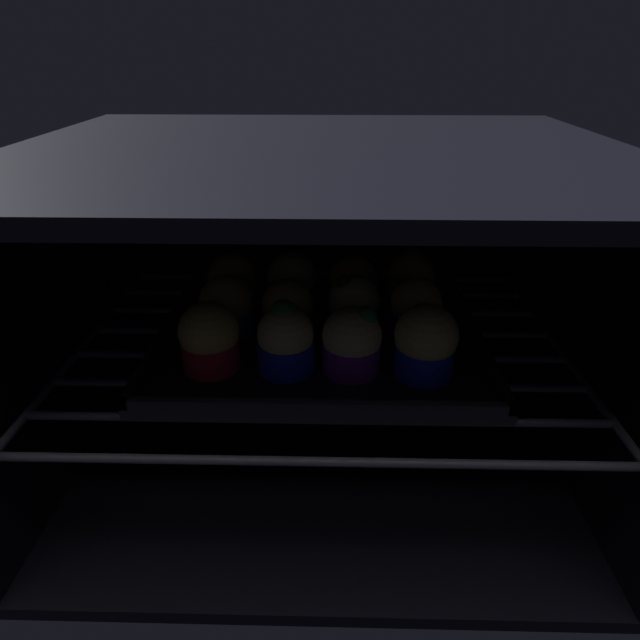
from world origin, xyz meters
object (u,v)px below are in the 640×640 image
baking_tray (320,339)px  muffin_row2_col1 (292,282)px  muffin_row0_col2 (352,342)px  muffin_row2_col2 (353,285)px  muffin_row1_col1 (288,310)px  muffin_row0_col0 (210,339)px  muffin_row1_col2 (353,308)px  muffin_row0_col3 (425,342)px  muffin_row1_col3 (415,310)px  muffin_row2_col3 (410,281)px  muffin_row2_col0 (232,283)px  muffin_row0_col1 (286,340)px  muffin_row1_col0 (227,308)px

baking_tray → muffin_row2_col1: muffin_row2_col1 is taller
muffin_row2_col1 → muffin_row0_col2: bearing=-64.3°
baking_tray → muffin_row2_col2: (3.81, 7.06, 3.46)cm
muffin_row2_col2 → muffin_row1_col1: bearing=-137.5°
muffin_row0_col2 → muffin_row1_col1: size_ratio=1.10×
muffin_row0_col0 → baking_tray: bearing=32.2°
muffin_row1_col2 → muffin_row2_col2: 6.82cm
muffin_row0_col2 → muffin_row0_col3: muffin_row0_col3 is taller
muffin_row0_col0 → muffin_row1_col3: 22.00cm
baking_tray → muffin_row2_col3: bearing=34.6°
muffin_row0_col0 → muffin_row2_col0: muffin_row0_col0 is taller
muffin_row0_col0 → muffin_row0_col1: muffin_row0_col1 is taller
muffin_row0_col1 → muffin_row1_col2: same height
baking_tray → muffin_row1_col0: size_ratio=5.18×
muffin_row0_col0 → muffin_row0_col3: 20.99cm
muffin_row1_col2 → muffin_row2_col3: 10.07cm
muffin_row2_col1 → muffin_row2_col2: muffin_row2_col1 is taller
muffin_row0_col3 → muffin_row1_col3: (0.03, 7.07, -0.22)cm
muffin_row0_col3 → muffin_row0_col0: bearing=178.5°
muffin_row1_col1 → muffin_row1_col3: 13.92cm
muffin_row0_col2 → muffin_row2_col2: muffin_row0_col2 is taller
muffin_row2_col2 → muffin_row0_col3: bearing=-65.7°
baking_tray → muffin_row0_col1: size_ratio=4.80×
muffin_row1_col3 → muffin_row2_col1: size_ratio=0.97×
baking_tray → muffin_row1_col1: bearing=175.3°
muffin_row1_col1 → muffin_row1_col2: muffin_row1_col2 is taller
muffin_row2_col2 → muffin_row1_col3: bearing=-48.1°
muffin_row0_col3 → muffin_row1_col0: (-20.60, 7.64, -0.41)cm
baking_tray → muffin_row2_col3: 13.59cm
muffin_row0_col1 → muffin_row0_col3: (13.50, -0.50, 0.30)cm
baking_tray → muffin_row0_col1: bearing=-115.3°
muffin_row1_col0 → muffin_row1_col1: 6.74cm
muffin_row0_col2 → muffin_row1_col3: size_ratio=1.01×
muffin_row0_col2 → muffin_row2_col0: muffin_row0_col2 is taller
baking_tray → muffin_row2_col2: bearing=61.6°
baking_tray → muffin_row0_col3: (10.30, -7.29, 4.02)cm
muffin_row0_col1 → muffin_row2_col0: size_ratio=1.09×
muffin_row0_col0 → muffin_row0_col2: bearing=-0.7°
muffin_row1_col0 → muffin_row2_col1: 9.70cm
muffin_row2_col0 → muffin_row2_col2: (14.66, -0.09, -0.11)cm
muffin_row1_col2 → muffin_row2_col1: size_ratio=1.00×
muffin_row0_col1 → muffin_row2_col0: 15.89cm
muffin_row1_col1 → muffin_row1_col2: bearing=-0.4°
muffin_row1_col2 → muffin_row2_col1: bearing=135.5°
muffin_row0_col1 → muffin_row2_col3: size_ratio=0.97×
muffin_row1_col3 → muffin_row2_col3: bearing=87.0°
muffin_row2_col1 → baking_tray: bearing=-64.0°
baking_tray → muffin_row2_col0: size_ratio=5.23×
muffin_row0_col3 → muffin_row1_col3: bearing=89.7°
muffin_row1_col1 → muffin_row2_col3: muffin_row2_col3 is taller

